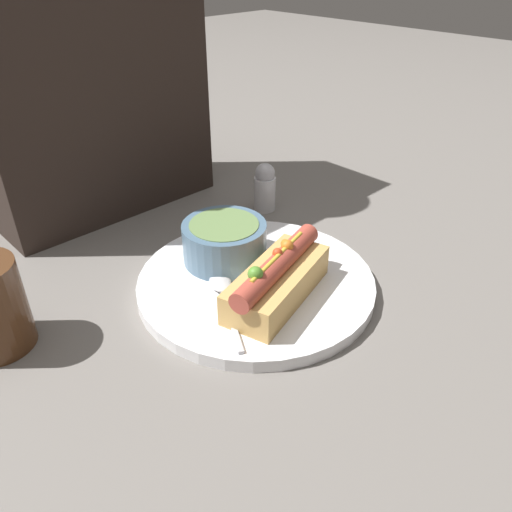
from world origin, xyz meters
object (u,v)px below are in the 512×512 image
(hot_dog, at_px, (277,279))
(salt_shaker, at_px, (265,187))
(soup_bowl, at_px, (227,239))
(seated_diner, at_px, (77,39))
(spoon, at_px, (222,289))

(hot_dog, bearing_deg, salt_shaker, 32.48)
(soup_bowl, distance_m, salt_shaker, 0.18)
(soup_bowl, xyz_separation_m, seated_diner, (-0.02, 0.29, 0.21))
(spoon, distance_m, salt_shaker, 0.25)
(spoon, height_order, salt_shaker, salt_shaker)
(soup_bowl, height_order, seated_diner, seated_diner)
(salt_shaker, height_order, seated_diner, seated_diner)
(soup_bowl, height_order, spoon, soup_bowl)
(spoon, bearing_deg, hot_dog, -111.68)
(spoon, bearing_deg, seated_diner, 24.19)
(hot_dog, height_order, salt_shaker, hot_dog)
(hot_dog, xyz_separation_m, seated_diner, (-0.00, 0.39, 0.21))
(hot_dog, height_order, soup_bowl, hot_dog)
(soup_bowl, relative_size, seated_diner, 0.19)
(hot_dog, height_order, seated_diner, seated_diner)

